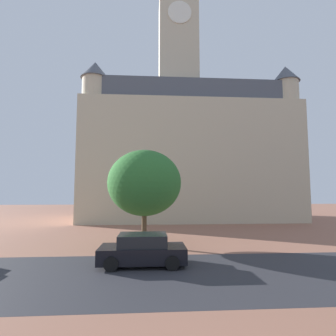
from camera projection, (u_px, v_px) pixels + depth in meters
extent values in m
plane|color=#93604C|center=(172.00, 267.00, 12.06)|extent=(120.00, 120.00, 0.00)
cube|color=#2D2D33|center=(174.00, 274.00, 10.99)|extent=(120.00, 6.84, 0.00)
cube|color=beige|center=(188.00, 165.00, 34.59)|extent=(25.72, 12.34, 14.08)
cube|color=#4C515B|center=(187.00, 104.00, 35.34)|extent=(23.66, 11.35, 2.40)
cube|color=beige|center=(178.00, 105.00, 35.23)|extent=(5.09, 5.09, 30.12)
cylinder|color=silver|center=(180.00, 12.00, 33.69)|extent=(3.06, 0.15, 3.06)
cylinder|color=beige|center=(93.00, 149.00, 29.31)|extent=(2.80, 2.80, 16.42)
cone|color=#4C515B|center=(95.00, 70.00, 30.15)|extent=(3.20, 3.20, 2.00)
cylinder|color=beige|center=(289.00, 150.00, 30.81)|extent=(2.80, 2.80, 16.65)
cone|color=#4C515B|center=(285.00, 74.00, 31.65)|extent=(3.20, 3.20, 2.00)
cube|color=black|center=(143.00, 254.00, 12.44)|extent=(4.07, 1.87, 0.71)
cube|color=black|center=(143.00, 240.00, 12.50)|extent=(2.28, 1.65, 0.56)
cylinder|color=black|center=(111.00, 264.00, 11.40)|extent=(0.64, 0.22, 0.64)
cylinder|color=black|center=(117.00, 254.00, 13.26)|extent=(0.64, 0.22, 0.64)
cylinder|color=black|center=(172.00, 263.00, 11.58)|extent=(0.64, 0.22, 0.64)
cylinder|color=black|center=(169.00, 253.00, 13.44)|extent=(0.64, 0.22, 0.64)
cylinder|color=brown|center=(144.00, 229.00, 16.88)|extent=(0.33, 0.33, 2.14)
ellipsoid|color=#2D6B2D|center=(145.00, 183.00, 17.15)|extent=(4.80, 4.80, 4.32)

